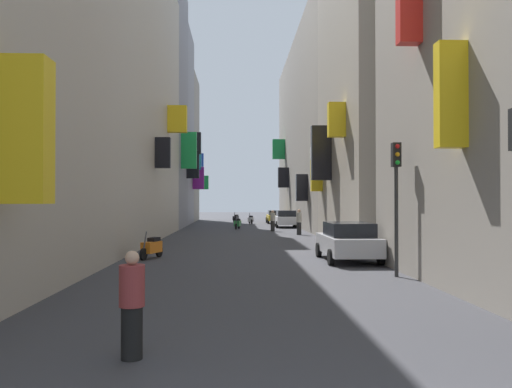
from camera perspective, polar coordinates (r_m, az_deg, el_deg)
ground_plane at (r=32.72m, az=-1.56°, el=-4.91°), size 140.00×140.00×0.00m
building_left_near at (r=23.71m, az=-21.68°, el=15.60°), size 7.27×37.64×18.05m
building_left_mid_a at (r=45.46m, az=-12.00°, el=9.71°), size 7.32×7.57×21.26m
building_left_mid_b at (r=52.37m, az=-10.65°, el=7.32°), size 7.18×6.88×19.47m
building_left_mid_c at (r=59.48m, az=-9.62°, el=5.05°), size 7.27×7.91×16.77m
building_right_mid_b at (r=29.66m, az=14.73°, el=14.40°), size 7.12×11.07×20.25m
building_right_mid_c at (r=48.92m, az=7.69°, el=6.76°), size 7.39×29.73×17.54m
parked_car_yellow at (r=52.40m, az=2.27°, el=-2.56°), size 1.93×4.06×1.36m
parked_car_white at (r=44.64m, az=3.40°, el=-2.79°), size 1.96×4.05×1.50m
parked_car_silver at (r=20.03m, az=10.40°, el=-5.25°), size 2.02×4.12×1.51m
scooter_black at (r=54.41m, az=-2.31°, el=-2.77°), size 0.70×1.73×1.13m
scooter_green at (r=41.96m, az=-2.11°, el=-3.36°), size 0.63×1.83×1.13m
scooter_orange at (r=21.00m, az=-11.77°, el=-5.94°), size 0.76×1.74×1.13m
scooter_white at (r=51.03m, az=-0.62°, el=-2.90°), size 0.59×1.76×1.13m
pedestrian_crossing at (r=34.84m, az=4.91°, el=-3.18°), size 0.51×0.51×1.78m
pedestrian_near_left at (r=38.79m, az=1.91°, el=-3.06°), size 0.39×0.39×1.64m
pedestrian_near_right at (r=7.88m, az=-13.92°, el=-12.17°), size 0.53×0.53×1.61m
traffic_light_near_corner at (r=16.18m, az=15.66°, el=0.97°), size 0.26×0.34×4.17m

